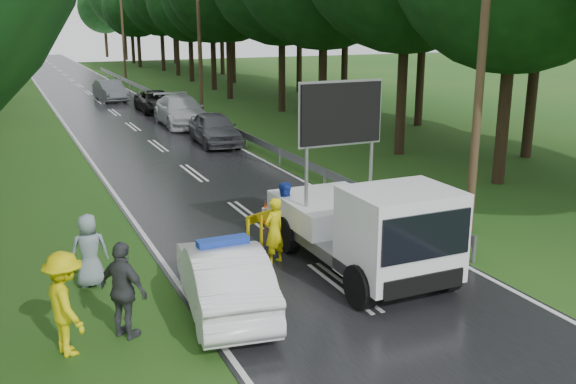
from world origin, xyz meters
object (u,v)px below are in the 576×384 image
officer (274,231)px  queue_car_first (215,129)px  queue_car_second (181,111)px  queue_car_fourth (110,91)px  police_sedan (224,277)px  civilian (287,215)px  queue_car_third (157,101)px  barrier (280,216)px  work_truck (368,226)px

officer → queue_car_first: officer is taller
officer → queue_car_first: size_ratio=0.37×
queue_car_second → queue_car_fourth: (-1.80, 12.81, -0.08)m
police_sedan → queue_car_second: (5.40, 23.27, 0.11)m
civilian → officer: bearing=-134.0°
queue_car_second → civilian: bearing=-95.7°
police_sedan → queue_car_fourth: (3.60, 36.08, 0.03)m
police_sedan → civilian: (2.75, 2.96, 0.16)m
queue_car_third → civilian: bearing=-94.4°
officer → queue_car_third: 27.52m
civilian → queue_car_first: size_ratio=0.39×
barrier → queue_car_first: size_ratio=0.51×
officer → civilian: 1.27m
civilian → barrier: bearing=93.2°
work_truck → queue_car_first: work_truck is taller
barrier → queue_car_fourth: (0.90, 32.80, -0.02)m
queue_car_third → queue_car_fourth: 7.05m
barrier → queue_car_fourth: bearing=65.7°
queue_car_first → queue_car_second: (0.00, 6.00, 0.06)m
barrier → queue_car_third: size_ratio=0.48×
police_sedan → queue_car_third: size_ratio=0.93×
barrier → queue_car_first: bearing=56.4°
queue_car_third → queue_car_fourth: size_ratio=1.06×
civilian → queue_car_fourth: 33.13m
work_truck → queue_car_third: 28.87m
queue_car_fourth → barrier: bearing=-96.7°
barrier → queue_car_fourth: 32.81m
queue_car_first → queue_car_third: (0.00, 12.00, -0.10)m
work_truck → barrier: size_ratio=2.42×
barrier → queue_car_second: size_ratio=0.40×
officer → barrier: bearing=-142.0°
civilian → queue_car_first: bearing=73.6°
barrier → civilian: 0.34m
queue_car_first → queue_car_fourth: bearing=98.5°
officer → civilian: civilian is taller
civilian → queue_car_second: size_ratio=0.31×
queue_car_third → police_sedan: bearing=-99.1°
work_truck → civilian: bearing=110.6°
barrier → queue_car_third: 26.12m
officer → police_sedan: bearing=21.9°
queue_car_third → officer: bearing=-95.8°
officer → queue_car_first: 15.68m
queue_car_second → queue_car_fourth: queue_car_second is taller
police_sedan → queue_car_fourth: size_ratio=0.99×
queue_car_first → officer: bearing=-99.6°
queue_car_third → work_truck: bearing=-92.0°
work_truck → queue_car_third: (1.70, 28.82, -0.52)m
queue_car_third → queue_car_second: bearing=-88.7°
queue_car_first → queue_car_third: 12.00m
police_sedan → queue_car_second: size_ratio=0.79×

